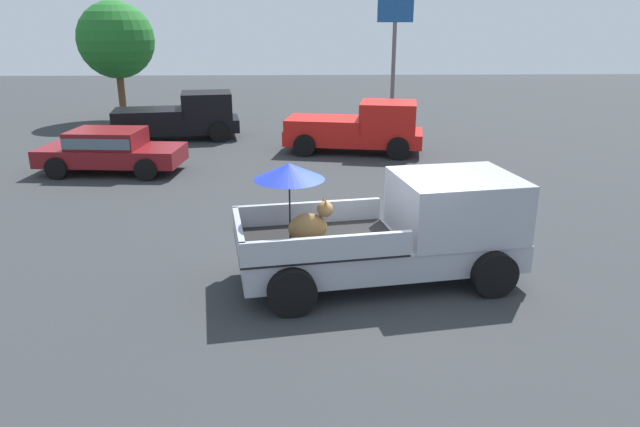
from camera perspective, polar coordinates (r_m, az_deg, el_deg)
ground_plane at (r=10.80m, az=5.74°, el=-6.49°), size 80.00×80.00×0.00m
pickup_truck_main at (r=10.55m, az=8.07°, el=-1.51°), size 5.29×2.92×2.27m
pickup_truck_red at (r=20.78m, az=3.89°, el=8.36°), size 5.05×2.84×1.80m
pickup_truck_far at (r=23.76m, az=-13.38°, el=9.21°), size 5.03×2.78×1.80m
parked_sedan_near at (r=19.10m, az=-19.87°, el=5.98°), size 4.44×2.27×1.33m
motel_sign at (r=24.17m, az=7.29°, el=16.47°), size 1.40×0.16×5.28m
tree_by_lot at (r=28.90m, az=-19.34°, el=15.72°), size 3.42×3.42×5.32m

